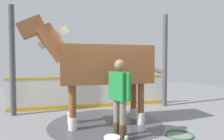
% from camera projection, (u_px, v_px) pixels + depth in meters
% --- Properties ---
extents(ground_plane, '(16.00, 16.00, 0.02)m').
position_uv_depth(ground_plane, '(111.00, 123.00, 5.08)').
color(ground_plane, gray).
extents(wet_patch, '(2.88, 2.88, 0.00)m').
position_uv_depth(wet_patch, '(106.00, 123.00, 5.01)').
color(wet_patch, '#42444C').
rests_on(wet_patch, ground).
extents(barrier_wall, '(0.11, 5.53, 1.07)m').
position_uv_depth(barrier_wall, '(94.00, 93.00, 6.75)').
color(barrier_wall, silver).
rests_on(barrier_wall, ground).
extents(roof_post_near, '(0.16, 0.16, 3.19)m').
position_uv_depth(roof_post_near, '(12.00, 61.00, 5.71)').
color(roof_post_near, '#4C4C51').
rests_on(roof_post_near, ground).
extents(roof_post_far, '(0.16, 0.16, 3.19)m').
position_uv_depth(roof_post_far, '(165.00, 61.00, 6.93)').
color(roof_post_far, '#4C4C51').
rests_on(roof_post_far, ground).
extents(horse, '(0.93, 3.59, 2.63)m').
position_uv_depth(horse, '(101.00, 65.00, 4.90)').
color(horse, brown).
rests_on(horse, ground).
extents(handler, '(0.62, 0.37, 1.61)m').
position_uv_depth(handler, '(120.00, 94.00, 3.99)').
color(handler, '#47331E').
rests_on(handler, ground).
extents(hose_coil, '(0.58, 0.58, 0.03)m').
position_uv_depth(hose_coil, '(179.00, 135.00, 4.20)').
color(hose_coil, '#267233').
rests_on(hose_coil, ground).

